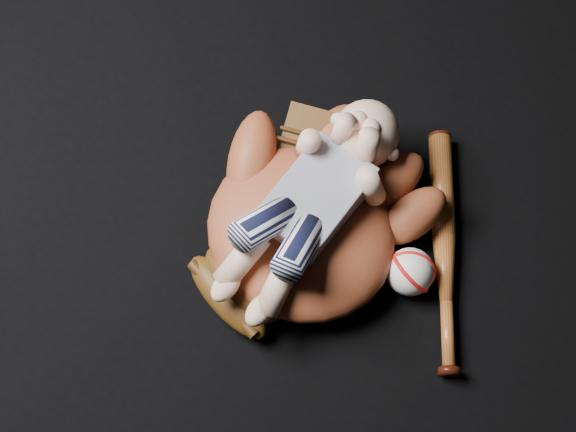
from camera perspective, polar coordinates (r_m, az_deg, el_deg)
The scene contains 4 objects.
baseball_glove at distance 1.32m, azimuth 0.83°, elevation -0.80°, with size 0.37×0.42×0.13m, color maroon, non-canonical shape.
newborn_baby at distance 1.27m, azimuth 1.06°, elevation 0.45°, with size 0.17×0.38×0.15m, color #E6B194, non-canonical shape.
baseball_bat at distance 1.38m, azimuth 10.08°, elevation -2.21°, with size 0.04×0.40×0.04m, color brown, non-canonical shape.
baseball at distance 1.34m, azimuth 7.90°, elevation -3.60°, with size 0.07×0.07×0.07m, color white.
Camera 1 is at (0.23, -0.53, 1.28)m, focal length 55.00 mm.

